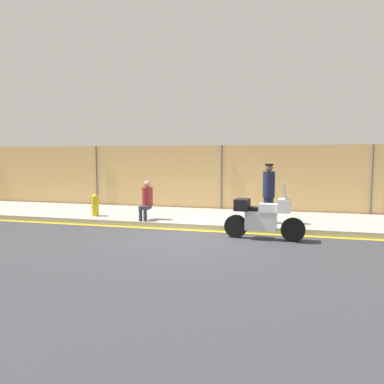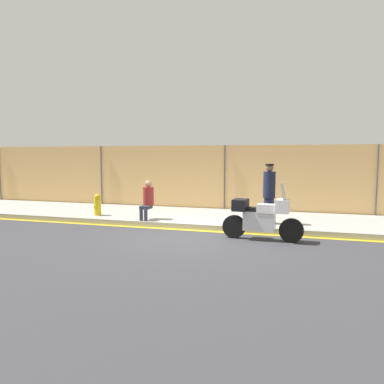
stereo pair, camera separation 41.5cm
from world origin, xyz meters
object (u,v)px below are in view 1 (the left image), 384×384
Objects in this scene: person_seated_on_curb at (147,198)px; officer_standing at (269,193)px; motorcycle at (263,216)px; fire_hydrant at (95,205)px.

officer_standing is at bearing 5.07° from person_seated_on_curb.
motorcycle is 1.70× the size of person_seated_on_curb.
officer_standing reaches higher than person_seated_on_curb.
motorcycle is at bearing -14.56° from fire_hydrant.
motorcycle is 3.92m from person_seated_on_curb.
person_seated_on_curb is (-3.77, -0.33, -0.24)m from officer_standing.
officer_standing is (0.05, 1.58, 0.47)m from motorcycle.
motorcycle is 2.87× the size of fire_hydrant.
officer_standing reaches higher than fire_hydrant.
officer_standing is 3.79m from person_seated_on_curb.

